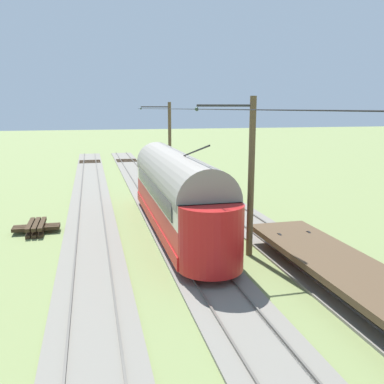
# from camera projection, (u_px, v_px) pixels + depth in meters

# --- Properties ---
(ground_plane) EXTENTS (220.00, 220.00, 0.00)m
(ground_plane) POSITION_uv_depth(u_px,v_px,m) (176.00, 231.00, 22.47)
(ground_plane) COLOR olive
(track_streetcar_siding) EXTENTS (2.80, 80.00, 0.18)m
(track_streetcar_siding) POSITION_uv_depth(u_px,v_px,m) (251.00, 223.00, 23.79)
(track_streetcar_siding) COLOR slate
(track_streetcar_siding) RESTS_ON ground
(track_adjacent_siding) EXTENTS (2.80, 80.00, 0.18)m
(track_adjacent_siding) POSITION_uv_depth(u_px,v_px,m) (175.00, 228.00, 22.75)
(track_adjacent_siding) COLOR slate
(track_adjacent_siding) RESTS_ON ground
(track_third_siding) EXTENTS (2.80, 80.00, 0.18)m
(track_third_siding) POSITION_uv_depth(u_px,v_px,m) (91.00, 234.00, 21.71)
(track_third_siding) COLOR slate
(track_third_siding) RESTS_ON ground
(vintage_streetcar) EXTENTS (2.65, 15.70, 5.02)m
(vintage_streetcar) POSITION_uv_depth(u_px,v_px,m) (176.00, 190.00, 21.95)
(vintage_streetcar) COLOR red
(vintage_streetcar) RESTS_ON ground
(flatcar_adjacent) EXTENTS (2.80, 12.44, 1.60)m
(flatcar_adjacent) POSITION_uv_depth(u_px,v_px,m) (355.00, 274.00, 14.43)
(flatcar_adjacent) COLOR brown
(flatcar_adjacent) RESTS_ON ground
(catenary_pole_foreground) EXTENTS (2.68, 0.28, 7.03)m
(catenary_pole_foreground) POSITION_uv_depth(u_px,v_px,m) (169.00, 141.00, 36.13)
(catenary_pole_foreground) COLOR brown
(catenary_pole_foreground) RESTS_ON ground
(catenary_pole_mid_near) EXTENTS (2.68, 0.28, 7.03)m
(catenary_pole_mid_near) POSITION_uv_depth(u_px,v_px,m) (250.00, 175.00, 18.01)
(catenary_pole_mid_near) COLOR brown
(catenary_pole_mid_near) RESTS_ON ground
(overhead_wire_run) EXTENTS (2.47, 61.09, 0.18)m
(overhead_wire_run) POSITION_uv_depth(u_px,v_px,m) (304.00, 110.00, 8.53)
(overhead_wire_run) COLOR black
(overhead_wire_run) RESTS_ON ground
(switch_stand) EXTENTS (0.50, 0.30, 1.24)m
(switch_stand) POSITION_uv_depth(u_px,v_px,m) (223.00, 181.00, 33.74)
(switch_stand) COLOR black
(switch_stand) RESTS_ON ground
(spare_tie_stack) EXTENTS (2.40, 2.40, 0.54)m
(spare_tie_stack) POSITION_uv_depth(u_px,v_px,m) (36.00, 227.00, 22.11)
(spare_tie_stack) COLOR #382819
(spare_tie_stack) RESTS_ON ground
(track_end_bumper) EXTENTS (1.80, 0.60, 0.80)m
(track_end_bumper) POSITION_uv_depth(u_px,v_px,m) (196.00, 180.00, 35.99)
(track_end_bumper) COLOR #B2A519
(track_end_bumper) RESTS_ON ground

